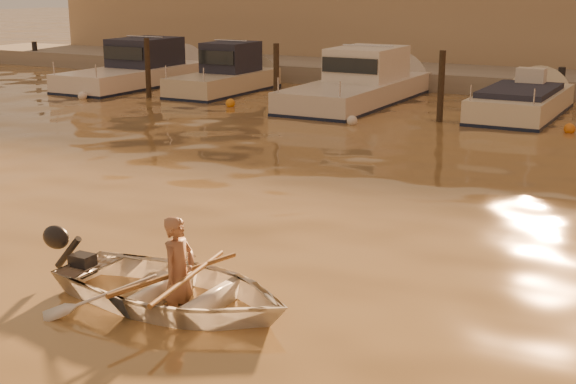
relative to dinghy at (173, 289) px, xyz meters
The scene contains 19 objects.
ground_plane 1.22m from the dinghy, 149.67° to the left, with size 160.00×160.00×0.00m, color olive.
dinghy is the anchor object (origin of this frame).
person 0.23m from the dinghy, ahead, with size 0.53×0.35×1.45m, color #916348.
outboard_motor 1.50m from the dinghy, behind, with size 0.90×0.40×0.70m, color black, non-canonical shape.
oar_port 0.32m from the dinghy, ahead, with size 0.06×0.06×2.10m, color brown.
oar_starboard 0.21m from the dinghy, ahead, with size 0.06×0.06×2.10m, color brown.
moored_boat_0 21.64m from the dinghy, 129.88° to the left, with size 2.38×7.53×1.75m, color white, non-canonical shape.
moored_boat_1 19.33m from the dinghy, 120.78° to the left, with size 1.89×5.76×1.75m, color beige, non-canonical shape.
moored_boat_2 17.27m from the dinghy, 105.87° to the left, with size 2.48×8.24×1.75m, color silver, non-canonical shape.
moored_boat_3 16.61m from the dinghy, 88.07° to the left, with size 2.12×6.09×0.95m, color beige, non-canonical shape.
piling_0 18.47m from the dinghy, 128.68° to the left, with size 0.18×0.18×2.20m, color #2D2319.
piling_1 15.83m from the dinghy, 114.40° to the left, with size 0.18×0.18×2.20m, color #2D2319.
piling_2 14.47m from the dinghy, 94.89° to the left, with size 0.18×0.18×2.20m, color #2D2319.
fender_a 18.61m from the dinghy, 135.53° to the left, with size 0.30×0.30×0.30m, color white.
fender_b 16.08m from the dinghy, 119.69° to the left, with size 0.30×0.30×0.30m, color orange.
fender_c 13.22m from the dinghy, 104.18° to the left, with size 0.30×0.30×0.30m, color silver.
fender_d 14.57m from the dinghy, 80.85° to the left, with size 0.30×0.30×0.30m, color orange.
quay 22.13m from the dinghy, 92.68° to the left, with size 52.00×4.00×1.00m, color gray.
waterfront_building 27.71m from the dinghy, 92.14° to the left, with size 46.00×7.00×4.80m, color #9E8466.
Camera 1 is at (6.65, -8.07, 3.91)m, focal length 50.00 mm.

